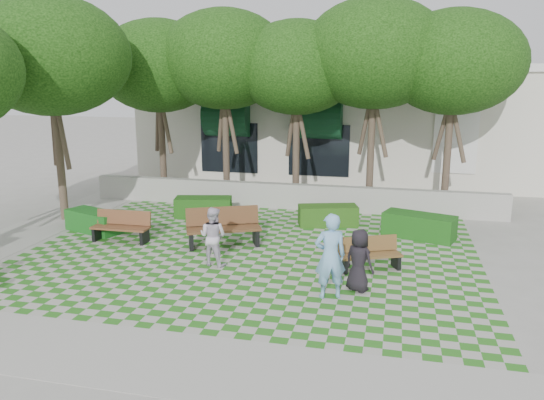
% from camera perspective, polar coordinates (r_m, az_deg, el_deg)
% --- Properties ---
extents(ground, '(90.00, 90.00, 0.00)m').
position_cam_1_polar(ground, '(13.52, -3.55, -7.09)').
color(ground, gray).
rests_on(ground, ground).
extents(lawn, '(12.00, 12.00, 0.00)m').
position_cam_1_polar(lawn, '(14.42, -2.40, -5.74)').
color(lawn, '#2B721E').
rests_on(lawn, ground).
extents(sidewalk_south, '(16.00, 2.00, 0.01)m').
position_cam_1_polar(sidewalk_south, '(9.53, -12.09, -16.48)').
color(sidewalk_south, '#9E9B93').
rests_on(sidewalk_south, ground).
extents(sidewalk_west, '(2.00, 12.00, 0.01)m').
position_cam_1_polar(sidewalk_west, '(17.71, -25.50, -3.45)').
color(sidewalk_west, '#9E9B93').
rests_on(sidewalk_west, ground).
extents(retaining_wall, '(15.00, 0.36, 0.90)m').
position_cam_1_polar(retaining_wall, '(19.17, 1.78, 0.42)').
color(retaining_wall, '#9E9B93').
rests_on(retaining_wall, ground).
extents(bench_east, '(1.61, 1.10, 0.81)m').
position_cam_1_polar(bench_east, '(13.37, 10.44, -5.75)').
color(bench_east, brown).
rests_on(bench_east, ground).
extents(bench_mid, '(2.15, 1.48, 1.08)m').
position_cam_1_polar(bench_mid, '(14.97, -5.26, -3.01)').
color(bench_mid, '#51321B').
rests_on(bench_mid, ground).
extents(bench_west, '(1.69, 0.59, 0.88)m').
position_cam_1_polar(bench_west, '(15.95, -15.89, -2.81)').
color(bench_west, brown).
rests_on(bench_west, ground).
extents(hedge_east, '(2.21, 1.44, 0.72)m').
position_cam_1_polar(hedge_east, '(16.27, 15.52, -2.72)').
color(hedge_east, '#154913').
rests_on(hedge_east, ground).
extents(hedge_midright, '(2.00, 1.25, 0.65)m').
position_cam_1_polar(hedge_midright, '(17.08, 6.03, -1.67)').
color(hedge_midright, '#214A13').
rests_on(hedge_midright, ground).
extents(hedge_midleft, '(2.01, 1.16, 0.66)m').
position_cam_1_polar(hedge_midleft, '(18.23, -7.39, -0.74)').
color(hedge_midleft, '#1A4913').
rests_on(hedge_midleft, ground).
extents(hedge_west, '(2.01, 1.34, 0.65)m').
position_cam_1_polar(hedge_west, '(17.20, -18.59, -2.19)').
color(hedge_west, '#15521A').
rests_on(hedge_west, ground).
extents(person_blue, '(0.80, 0.66, 1.88)m').
position_cam_1_polar(person_blue, '(11.41, 6.28, -6.02)').
color(person_blue, '#79AFDD').
rests_on(person_blue, ground).
extents(person_dark, '(0.83, 0.74, 1.42)m').
position_cam_1_polar(person_dark, '(11.93, 9.33, -6.43)').
color(person_dark, black).
rests_on(person_dark, ground).
extents(person_white, '(0.83, 0.70, 1.50)m').
position_cam_1_polar(person_white, '(13.43, -6.37, -3.90)').
color(person_white, silver).
rests_on(person_white, ground).
extents(tree_row, '(17.70, 13.40, 7.41)m').
position_cam_1_polar(tree_row, '(18.93, -3.99, 14.65)').
color(tree_row, '#47382B').
rests_on(tree_row, ground).
extents(building, '(18.00, 8.92, 5.15)m').
position_cam_1_polar(building, '(26.44, 7.29, 8.37)').
color(building, beige).
rests_on(building, ground).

